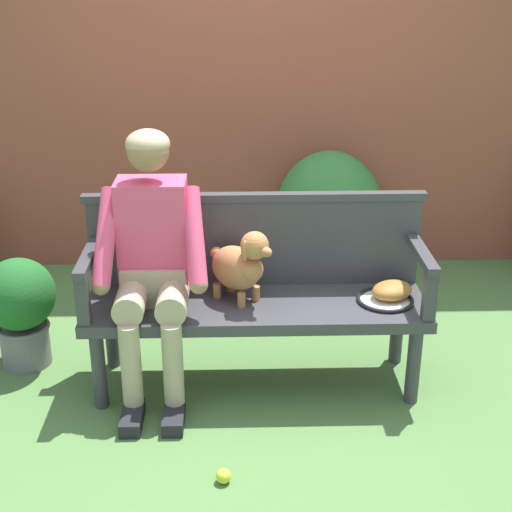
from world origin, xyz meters
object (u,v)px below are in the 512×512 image
(garden_bench, at_px, (256,313))
(tennis_ball, at_px, (223,476))
(dog_on_bench, at_px, (241,265))
(person_seated, at_px, (152,255))
(potted_plant, at_px, (20,306))
(baseball_glove, at_px, (392,290))
(tennis_racket, at_px, (387,297))

(garden_bench, xyz_separation_m, tennis_ball, (-0.16, -0.79, -0.38))
(dog_on_bench, distance_m, tennis_ball, 1.03)
(person_seated, height_order, potted_plant, person_seated)
(baseball_glove, bearing_deg, person_seated, 151.87)
(tennis_ball, bearing_deg, tennis_racket, 43.85)
(garden_bench, bearing_deg, dog_on_bench, 165.95)
(garden_bench, distance_m, dog_on_bench, 0.27)
(baseball_glove, relative_size, potted_plant, 0.36)
(dog_on_bench, height_order, baseball_glove, dog_on_bench)
(dog_on_bench, relative_size, tennis_racket, 0.70)
(garden_bench, xyz_separation_m, baseball_glove, (0.69, 0.02, 0.11))
(dog_on_bench, distance_m, baseball_glove, 0.78)
(baseball_glove, bearing_deg, garden_bench, 151.75)
(tennis_racket, height_order, tennis_ball, tennis_racket)
(garden_bench, distance_m, tennis_racket, 0.67)
(baseball_glove, bearing_deg, dog_on_bench, 150.20)
(garden_bench, height_order, dog_on_bench, dog_on_bench)
(dog_on_bench, xyz_separation_m, baseball_glove, (0.77, -0.00, -0.15))
(tennis_ball, relative_size, potted_plant, 0.11)
(garden_bench, height_order, potted_plant, potted_plant)
(tennis_ball, xyz_separation_m, potted_plant, (-1.10, 1.02, 0.32))
(dog_on_bench, bearing_deg, garden_bench, -14.05)
(tennis_racket, relative_size, tennis_ball, 8.55)
(tennis_ball, bearing_deg, baseball_glove, 43.26)
(tennis_racket, bearing_deg, person_seated, -178.76)
(garden_bench, height_order, tennis_ball, garden_bench)
(dog_on_bench, xyz_separation_m, tennis_racket, (0.74, -0.01, -0.19))
(person_seated, relative_size, tennis_ball, 20.36)
(baseball_glove, distance_m, tennis_ball, 1.27)
(garden_bench, distance_m, person_seated, 0.60)
(tennis_racket, xyz_separation_m, baseball_glove, (0.03, 0.01, 0.04))
(tennis_racket, bearing_deg, potted_plant, 173.40)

